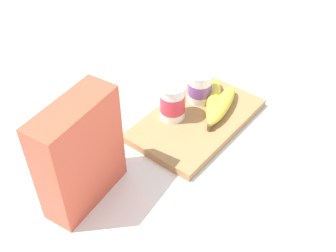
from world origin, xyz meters
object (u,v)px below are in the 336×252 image
object	(u,v)px
yogurt_cup_front	(172,102)
yogurt_cup_back	(200,87)
cutting_board	(197,120)
cereal_box	(80,154)
banana_bunch	(218,103)
spoon	(216,74)

from	to	relation	value
yogurt_cup_front	yogurt_cup_back	size ratio (longest dim) A/B	1.16
cutting_board	yogurt_cup_back	distance (m)	0.09
cutting_board	yogurt_cup_front	distance (m)	0.08
cereal_box	yogurt_cup_front	size ratio (longest dim) A/B	2.52
banana_bunch	spoon	bearing A→B (deg)	34.42
cereal_box	spoon	world-z (taller)	cereal_box
spoon	yogurt_cup_back	bearing A→B (deg)	-163.73
yogurt_cup_back	yogurt_cup_front	bearing A→B (deg)	172.94
cutting_board	spoon	xyz separation A→B (m)	(0.21, 0.08, -0.01)
cutting_board	yogurt_cup_front	world-z (taller)	yogurt_cup_front
yogurt_cup_back	banana_bunch	xyz separation A→B (m)	(-0.00, -0.06, -0.02)
cutting_board	cereal_box	bearing A→B (deg)	171.63
cereal_box	yogurt_cup_front	distance (m)	0.30
banana_bunch	spoon	xyz separation A→B (m)	(0.15, 0.10, -0.03)
cereal_box	banana_bunch	world-z (taller)	cereal_box
yogurt_cup_front	banana_bunch	distance (m)	0.12
cutting_board	yogurt_cup_back	world-z (taller)	yogurt_cup_back
yogurt_cup_back	cereal_box	bearing A→B (deg)	178.20
cereal_box	yogurt_cup_front	xyz separation A→B (m)	(0.29, -0.00, -0.05)
yogurt_cup_front	yogurt_cup_back	xyz separation A→B (m)	(0.10, -0.01, -0.01)
cutting_board	banana_bunch	size ratio (longest dim) A/B	1.89
banana_bunch	cereal_box	bearing A→B (deg)	169.71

